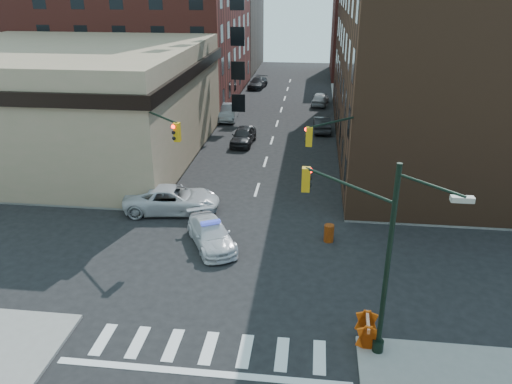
% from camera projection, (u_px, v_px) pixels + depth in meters
% --- Properties ---
extents(ground, '(140.00, 140.00, 0.00)m').
position_uv_depth(ground, '(235.00, 262.00, 26.59)').
color(ground, black).
rests_on(ground, ground).
extents(sidewalk_nw, '(34.00, 54.50, 0.15)m').
position_uv_depth(sidewalk_nw, '(87.00, 106.00, 58.98)').
color(sidewalk_nw, gray).
rests_on(sidewalk_nw, ground).
extents(sidewalk_ne, '(34.00, 54.50, 0.15)m').
position_uv_depth(sidewalk_ne, '(492.00, 118.00, 53.94)').
color(sidewalk_ne, gray).
rests_on(sidewalk_ne, ground).
extents(bank_building, '(22.00, 22.00, 9.00)m').
position_uv_depth(bank_building, '(65.00, 101.00, 41.75)').
color(bank_building, '#A08469').
rests_on(bank_building, ground).
extents(commercial_row_ne, '(14.00, 34.00, 14.00)m').
position_uv_depth(commercial_row_ne, '(424.00, 66.00, 42.96)').
color(commercial_row_ne, '#4A2E1D').
rests_on(commercial_row_ne, ground).
extents(filler_nw, '(20.00, 18.00, 16.00)m').
position_uv_depth(filler_nw, '(197.00, 18.00, 81.81)').
color(filler_nw, brown).
rests_on(filler_nw, ground).
extents(filler_ne, '(16.00, 16.00, 12.00)m').
position_uv_depth(filler_ne, '(385.00, 36.00, 75.66)').
color(filler_ne, maroon).
rests_on(filler_ne, ground).
extents(signal_pole_se, '(5.40, 5.27, 8.00)m').
position_uv_depth(signal_pole_se, '(366.00, 243.00, 19.07)').
color(signal_pole_se, black).
rests_on(signal_pole_se, sidewalk_se).
extents(signal_pole_nw, '(3.58, 3.67, 8.00)m').
position_uv_depth(signal_pole_nw, '(153.00, 149.00, 30.39)').
color(signal_pole_nw, black).
rests_on(signal_pole_nw, sidewalk_nw).
extents(signal_pole_ne, '(3.67, 3.58, 8.00)m').
position_uv_depth(signal_pole_ne, '(347.00, 157.00, 29.13)').
color(signal_pole_ne, black).
rests_on(signal_pole_ne, sidewalk_ne).
extents(tree_ne_near, '(3.00, 3.00, 4.85)m').
position_uv_depth(tree_ne_near, '(353.00, 96.00, 48.14)').
color(tree_ne_near, black).
rests_on(tree_ne_near, sidewalk_ne).
extents(tree_ne_far, '(3.00, 3.00, 4.85)m').
position_uv_depth(tree_ne_far, '(349.00, 81.00, 55.44)').
color(tree_ne_far, black).
rests_on(tree_ne_far, sidewalk_ne).
extents(police_car, '(3.96, 5.20, 1.40)m').
position_uv_depth(police_car, '(211.00, 234.00, 28.01)').
color(police_car, silver).
rests_on(police_car, ground).
extents(pickup, '(6.37, 3.50, 1.69)m').
position_uv_depth(pickup, '(172.00, 199.00, 32.10)').
color(pickup, silver).
rests_on(pickup, ground).
extents(parked_car_wnear, '(2.13, 4.73, 1.58)m').
position_uv_depth(parked_car_wnear, '(243.00, 136.00, 45.35)').
color(parked_car_wnear, black).
rests_on(parked_car_wnear, ground).
extents(parked_car_wfar, '(1.98, 5.05, 1.64)m').
position_uv_depth(parked_car_wfar, '(229.00, 112.00, 53.33)').
color(parked_car_wfar, gray).
rests_on(parked_car_wfar, ground).
extents(parked_car_wdeep, '(2.63, 5.16, 1.43)m').
position_uv_depth(parked_car_wdeep, '(258.00, 83.00, 68.95)').
color(parked_car_wdeep, black).
rests_on(parked_car_wdeep, ground).
extents(parked_car_enear, '(1.75, 4.55, 1.48)m').
position_uv_depth(parked_car_enear, '(322.00, 124.00, 49.19)').
color(parked_car_enear, black).
rests_on(parked_car_enear, ground).
extents(parked_car_efar, '(2.30, 4.66, 1.53)m').
position_uv_depth(parked_car_efar, '(320.00, 99.00, 59.53)').
color(parked_car_efar, gray).
rests_on(parked_car_efar, ground).
extents(pedestrian_a, '(0.79, 0.75, 1.82)m').
position_uv_depth(pedestrian_a, '(129.00, 192.00, 32.57)').
color(pedestrian_a, black).
rests_on(pedestrian_a, sidewalk_nw).
extents(pedestrian_b, '(0.93, 0.85, 1.55)m').
position_uv_depth(pedestrian_b, '(133.00, 188.00, 33.70)').
color(pedestrian_b, black).
rests_on(pedestrian_b, sidewalk_nw).
extents(pedestrian_c, '(1.04, 1.19, 1.92)m').
position_uv_depth(pedestrian_c, '(81.00, 168.00, 36.61)').
color(pedestrian_c, '#222A33').
rests_on(pedestrian_c, sidewalk_nw).
extents(barrel_road, '(0.64, 0.64, 1.01)m').
position_uv_depth(barrel_road, '(329.00, 233.00, 28.53)').
color(barrel_road, '#C34A09').
rests_on(barrel_road, ground).
extents(barrel_bank, '(0.80, 0.80, 1.10)m').
position_uv_depth(barrel_bank, '(185.00, 205.00, 31.93)').
color(barrel_bank, '#E74A0A').
rests_on(barrel_bank, ground).
extents(barricade_se_a, '(0.73, 1.40, 1.03)m').
position_uv_depth(barricade_se_a, '(367.00, 330.00, 20.42)').
color(barricade_se_a, red).
rests_on(barricade_se_a, sidewalk_se).
extents(barricade_nw_a, '(1.15, 0.58, 0.85)m').
position_uv_depth(barricade_nw_a, '(141.00, 198.00, 32.97)').
color(barricade_nw_a, '#CB5C09').
rests_on(barricade_nw_a, sidewalk_nw).
extents(barricade_nw_b, '(1.20, 0.71, 0.85)m').
position_uv_depth(barricade_nw_b, '(92.00, 195.00, 33.35)').
color(barricade_nw_b, orange).
rests_on(barricade_nw_b, sidewalk_nw).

